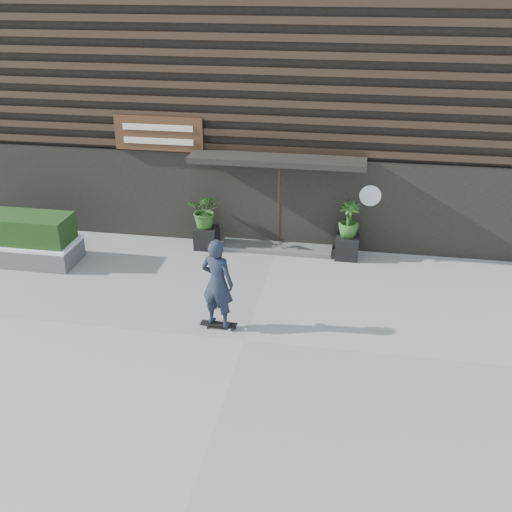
% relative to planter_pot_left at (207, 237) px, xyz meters
% --- Properties ---
extents(ground, '(80.00, 80.00, 0.00)m').
position_rel_planter_pot_left_xyz_m(ground, '(1.90, -4.40, -0.30)').
color(ground, gray).
rests_on(ground, ground).
extents(entrance_step, '(3.00, 0.80, 0.12)m').
position_rel_planter_pot_left_xyz_m(entrance_step, '(1.90, 0.20, -0.24)').
color(entrance_step, '#4F4F4D').
rests_on(entrance_step, ground).
extents(planter_pot_left, '(0.60, 0.60, 0.60)m').
position_rel_planter_pot_left_xyz_m(planter_pot_left, '(0.00, 0.00, 0.00)').
color(planter_pot_left, black).
rests_on(planter_pot_left, ground).
extents(bamboo_left, '(0.86, 0.75, 0.96)m').
position_rel_planter_pot_left_xyz_m(bamboo_left, '(0.00, 0.00, 0.78)').
color(bamboo_left, '#2D591E').
rests_on(bamboo_left, planter_pot_left).
extents(planter_pot_right, '(0.60, 0.60, 0.60)m').
position_rel_planter_pot_left_xyz_m(planter_pot_right, '(3.80, 0.00, 0.00)').
color(planter_pot_right, black).
rests_on(planter_pot_right, ground).
extents(bamboo_right, '(0.54, 0.54, 0.96)m').
position_rel_planter_pot_left_xyz_m(bamboo_right, '(3.80, 0.00, 0.78)').
color(bamboo_right, '#2D591E').
rests_on(bamboo_right, planter_pot_right).
extents(raised_bed, '(3.50, 1.20, 0.50)m').
position_rel_planter_pot_left_xyz_m(raised_bed, '(-4.82, -1.63, -0.05)').
color(raised_bed, '#4D4D4B').
rests_on(raised_bed, ground).
extents(snow_layer, '(3.50, 1.20, 0.08)m').
position_rel_planter_pot_left_xyz_m(snow_layer, '(-4.82, -1.63, 0.24)').
color(snow_layer, white).
rests_on(snow_layer, raised_bed).
extents(hedge, '(3.30, 1.00, 0.70)m').
position_rel_planter_pot_left_xyz_m(hedge, '(-4.82, -1.63, 0.63)').
color(hedge, '#183212').
rests_on(hedge, snow_layer).
extents(building, '(18.00, 11.00, 8.00)m').
position_rel_planter_pot_left_xyz_m(building, '(1.90, 5.56, 3.69)').
color(building, black).
rests_on(building, ground).
extents(skateboarder, '(0.81, 0.63, 2.05)m').
position_rel_planter_pot_left_xyz_m(skateboarder, '(1.26, -4.00, 0.77)').
color(skateboarder, black).
rests_on(skateboarder, ground).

